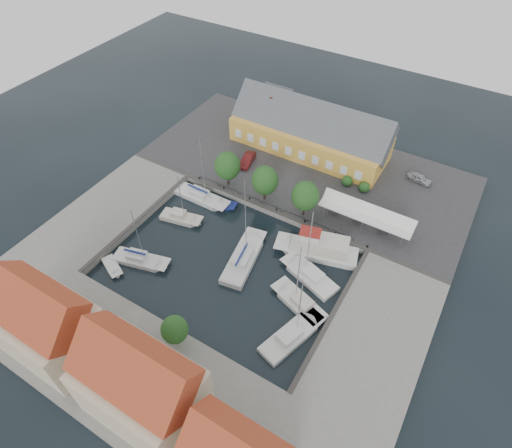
{
  "coord_description": "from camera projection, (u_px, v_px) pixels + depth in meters",
  "views": [
    {
      "loc": [
        23.15,
        -32.49,
        47.78
      ],
      "look_at": [
        0.0,
        6.0,
        1.5
      ],
      "focal_mm": 30.0,
      "sensor_mm": 36.0,
      "label": 1
    }
  ],
  "objects": [
    {
      "name": "north_quay",
      "position": [
        306.0,
        169.0,
        75.36
      ],
      "size": [
        56.0,
        26.0,
        1.0
      ],
      "primitive_type": "cube",
      "color": "#2D2D30",
      "rests_on": "ground"
    },
    {
      "name": "west_boat_b",
      "position": [
        181.0,
        218.0,
        67.1
      ],
      "size": [
        7.05,
        3.67,
        9.49
      ],
      "color": "beige",
      "rests_on": "ground"
    },
    {
      "name": "launch_sw",
      "position": [
        112.0,
        267.0,
        60.51
      ],
      "size": [
        4.67,
        3.33,
        0.98
      ],
      "color": "silver",
      "rests_on": "ground"
    },
    {
      "name": "warehouse",
      "position": [
        308.0,
        131.0,
        76.67
      ],
      "size": [
        28.56,
        14.0,
        9.55
      ],
      "color": "gold",
      "rests_on": "north_quay"
    },
    {
      "name": "quay_edge_fittings",
      "position": [
        252.0,
        231.0,
        64.05
      ],
      "size": [
        56.0,
        24.72,
        0.4
      ],
      "color": "#383533",
      "rests_on": "north_quay"
    },
    {
      "name": "launch_nw",
      "position": [
        221.0,
        204.0,
        69.56
      ],
      "size": [
        5.26,
        2.93,
        0.88
      ],
      "color": "navy",
      "rests_on": "ground"
    },
    {
      "name": "south_bank",
      "position": [
        135.0,
        374.0,
        49.1
      ],
      "size": [
        56.0,
        14.0,
        1.0
      ],
      "primitive_type": "cube",
      "color": "slate",
      "rests_on": "ground"
    },
    {
      "name": "tent_canopy",
      "position": [
        367.0,
        213.0,
        62.97
      ],
      "size": [
        14.0,
        4.0,
        2.83
      ],
      "color": "white",
      "rests_on": "north_quay"
    },
    {
      "name": "west_boat_d",
      "position": [
        140.0,
        260.0,
        61.16
      ],
      "size": [
        8.65,
        4.51,
        11.22
      ],
      "color": "silver",
      "rests_on": "ground"
    },
    {
      "name": "ground",
      "position": [
        235.0,
        257.0,
        61.99
      ],
      "size": [
        140.0,
        140.0,
        0.0
      ],
      "primitive_type": "plane",
      "color": "black",
      "rests_on": "ground"
    },
    {
      "name": "townhouses",
      "position": [
        124.0,
        379.0,
        43.25
      ],
      "size": [
        36.3,
        8.5,
        12.0
      ],
      "color": "beige",
      "rests_on": "south_bank"
    },
    {
      "name": "trawler",
      "position": [
        320.0,
        249.0,
        61.66
      ],
      "size": [
        12.53,
        6.55,
        5.0
      ],
      "color": "silver",
      "rests_on": "ground"
    },
    {
      "name": "center_sailboat",
      "position": [
        243.0,
        259.0,
        61.19
      ],
      "size": [
        5.11,
        11.24,
        14.67
      ],
      "color": "silver",
      "rests_on": "ground"
    },
    {
      "name": "car_red",
      "position": [
        248.0,
        160.0,
        75.06
      ],
      "size": [
        2.59,
        4.97,
        1.56
      ],
      "primitive_type": "imported",
      "rotation": [
        0.0,
        0.0,
        0.21
      ],
      "color": "#5D1516",
      "rests_on": "north_quay"
    },
    {
      "name": "east_boat_c",
      "position": [
        291.0,
        337.0,
        52.72
      ],
      "size": [
        5.52,
        9.68,
        11.82
      ],
      "color": "silver",
      "rests_on": "ground"
    },
    {
      "name": "west_boat_a",
      "position": [
        201.0,
        198.0,
        70.43
      ],
      "size": [
        9.85,
        2.89,
        12.78
      ],
      "color": "silver",
      "rests_on": "ground"
    },
    {
      "name": "east_quay",
      "position": [
        376.0,
        336.0,
        52.54
      ],
      "size": [
        12.0,
        24.0,
        1.0
      ],
      "primitive_type": "cube",
      "color": "slate",
      "rests_on": "ground"
    },
    {
      "name": "east_boat_b",
      "position": [
        300.0,
        304.0,
        56.05
      ],
      "size": [
        8.77,
        5.34,
        11.49
      ],
      "color": "silver",
      "rests_on": "ground"
    },
    {
      "name": "car_silver",
      "position": [
        420.0,
        178.0,
        71.66
      ],
      "size": [
        4.35,
        2.31,
        1.41
      ],
      "primitive_type": "imported",
      "rotation": [
        0.0,
        0.0,
        1.41
      ],
      "color": "#A4A8AC",
      "rests_on": "north_quay"
    },
    {
      "name": "quay_trees",
      "position": [
        265.0,
        180.0,
        66.37
      ],
      "size": [
        18.2,
        4.2,
        6.3
      ],
      "color": "black",
      "rests_on": "north_quay"
    },
    {
      "name": "west_quay",
      "position": [
        113.0,
        208.0,
        68.33
      ],
      "size": [
        12.0,
        24.0,
        1.0
      ],
      "primitive_type": "cube",
      "color": "slate",
      "rests_on": "ground"
    },
    {
      "name": "east_boat_a",
      "position": [
        310.0,
        276.0,
        59.16
      ],
      "size": [
        9.32,
        5.64,
        12.57
      ],
      "color": "silver",
      "rests_on": "ground"
    }
  ]
}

